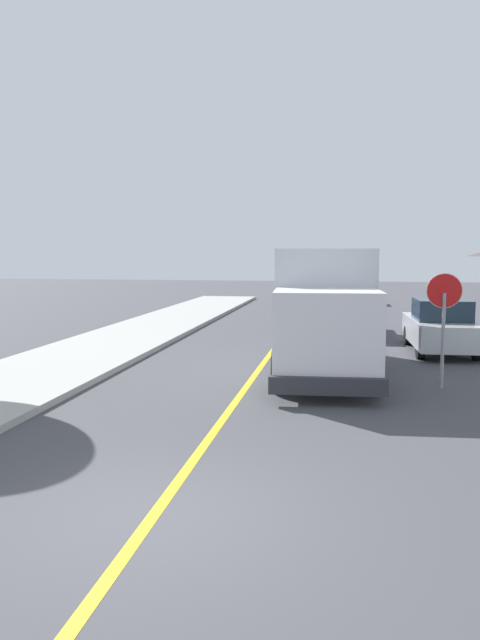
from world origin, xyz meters
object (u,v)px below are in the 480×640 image
(box_truck, at_px, (324,304))
(parked_car_near, at_px, (348,313))
(parked_car_mid, at_px, (333,299))
(stop_sign, at_px, (444,308))
(parked_van_across, at_px, (440,327))
(parked_car_far, at_px, (350,290))

(box_truck, bearing_deg, parked_car_near, 84.76)
(parked_car_mid, relative_size, stop_sign, 1.68)
(parked_car_mid, distance_m, parked_van_across, 11.73)
(parked_car_far, bearing_deg, parked_car_mid, -97.11)
(stop_sign, bearing_deg, parked_car_mid, 99.41)
(parked_car_near, relative_size, parked_car_mid, 1.00)
(parked_car_near, bearing_deg, box_truck, -95.24)
(parked_car_near, distance_m, parked_car_far, 14.33)
(parked_car_mid, bearing_deg, stop_sign, -80.59)
(box_truck, relative_size, parked_car_near, 1.65)
(parked_car_far, bearing_deg, stop_sign, -85.48)
(box_truck, distance_m, parked_car_far, 21.91)
(box_truck, bearing_deg, parked_car_mid, 89.94)
(parked_car_near, relative_size, parked_van_across, 1.00)
(parked_car_mid, distance_m, parked_car_far, 7.10)
(box_truck, xyz_separation_m, stop_sign, (2.76, -1.72, 0.09))
(parked_car_near, xyz_separation_m, stop_sign, (2.07, -9.27, 1.06))
(parked_car_near, height_order, parked_car_far, same)
(box_truck, distance_m, parked_van_across, 5.15)
(parked_van_across, bearing_deg, parked_car_near, 125.79)
(box_truck, relative_size, parked_van_across, 1.64)
(box_truck, distance_m, stop_sign, 3.25)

